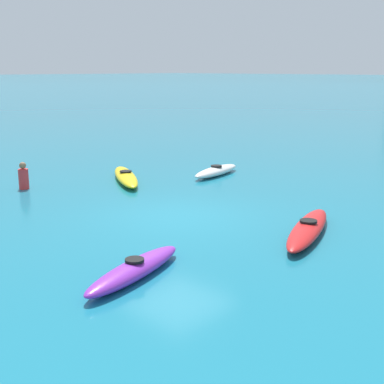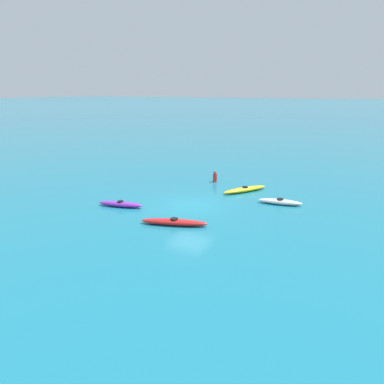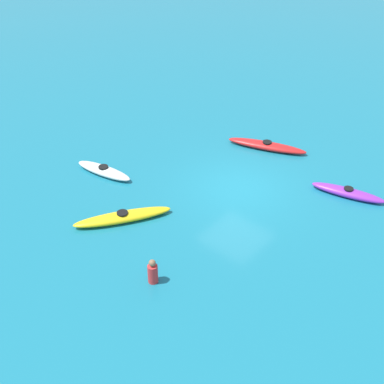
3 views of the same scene
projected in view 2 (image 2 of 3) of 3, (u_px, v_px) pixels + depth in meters
ground_plane at (190, 205)px, 21.89m from camera, size 600.00×600.00×0.00m
kayak_red at (174, 222)px, 18.58m from camera, size 1.81×3.55×0.37m
kayak_purple at (121, 204)px, 21.50m from camera, size 1.24×2.88×0.37m
kayak_white at (280, 202)px, 21.96m from camera, size 1.06×2.74×0.37m
kayak_yellow at (245, 189)px, 24.69m from camera, size 3.36×2.44×0.37m
person_near_shore at (215, 177)px, 27.29m from camera, size 0.44×0.44×0.88m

